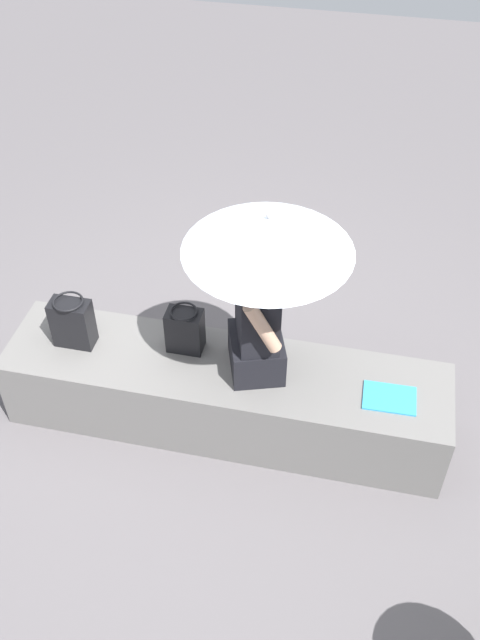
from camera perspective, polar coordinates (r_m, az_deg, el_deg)
ground_plane at (r=4.28m, az=-1.21°, el=-8.05°), size 14.00×14.00×0.00m
stone_bench at (r=4.10m, az=-1.25°, el=-5.99°), size 2.51×0.58×0.47m
person_seated at (r=3.66m, az=1.40°, el=0.43°), size 0.37×0.51×0.90m
parasol at (r=3.29m, az=2.30°, el=6.91°), size 0.83×0.83×1.05m
handbag_black at (r=3.95m, az=-4.47°, el=-0.80°), size 0.20×0.15×0.28m
tote_bag_canvas at (r=4.07m, az=-13.37°, el=-0.18°), size 0.23×0.17×0.32m
magazine at (r=3.85m, az=11.97°, el=-6.18°), size 0.29×0.21×0.01m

